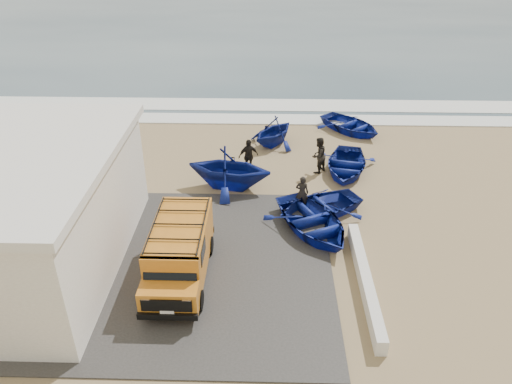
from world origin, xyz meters
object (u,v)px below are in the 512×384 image
object	(u,v)px
boat_mid_left	(229,168)
boat_far_right	(351,125)
fisherman_back	(248,156)
fisherman_front	(302,192)
boat_near_right	(319,206)
boat_far_left	(273,131)
boat_near_left	(312,222)
fisherman_middle	(318,155)
parapet	(365,280)
van	(179,250)
boat_mid_right	(346,164)

from	to	relation	value
boat_mid_left	boat_far_right	size ratio (longest dim) A/B	0.98
fisherman_back	fisherman_front	bearing A→B (deg)	-77.88
boat_near_right	boat_far_left	distance (m)	7.14
fisherman_front	boat_far_right	bearing A→B (deg)	-103.11
boat_near_left	boat_mid_left	bearing A→B (deg)	109.36
fisherman_middle	parapet	bearing A→B (deg)	48.52
van	boat_mid_right	size ratio (longest dim) A/B	1.20
boat_near_left	fisherman_back	distance (m)	5.63
boat_mid_left	boat_mid_right	world-z (taller)	boat_mid_left
parapet	boat_mid_right	world-z (taller)	boat_mid_right
van	fisherman_front	world-z (taller)	van
fisherman_middle	boat_near_left	bearing A→B (deg)	35.31
boat_far_left	fisherman_middle	world-z (taller)	fisherman_middle
parapet	fisherman_front	size ratio (longest dim) A/B	4.01
van	boat_near_right	distance (m)	6.58
boat_mid_right	fisherman_back	size ratio (longest dim) A/B	2.28
fisherman_front	fisherman_middle	bearing A→B (deg)	-98.02
boat_mid_right	fisherman_front	world-z (taller)	fisherman_front
van	fisherman_middle	distance (m)	9.53
van	fisherman_front	xyz separation A→B (m)	(4.39, 4.58, -0.33)
boat_near_right	fisherman_front	distance (m)	0.90
boat_mid_left	fisherman_front	distance (m)	3.60
boat_mid_right	boat_far_right	world-z (taller)	boat_mid_right
parapet	boat_far_right	distance (m)	13.40
boat_near_right	boat_mid_left	bearing A→B (deg)	-147.07
parapet	boat_mid_left	size ratio (longest dim) A/B	1.59
boat_far_right	fisherman_back	world-z (taller)	fisherman_back
boat_near_right	boat_far_left	size ratio (longest dim) A/B	1.25
parapet	boat_mid_right	xyz separation A→B (m)	(0.43, 8.36, 0.13)
fisherman_front	fisherman_middle	world-z (taller)	fisherman_middle
boat_far_left	fisherman_front	distance (m)	6.53
boat_far_left	fisherman_front	bearing A→B (deg)	-43.46
fisherman_front	boat_mid_left	bearing A→B (deg)	-19.96
boat_mid_right	fisherman_back	world-z (taller)	fisherman_back
van	boat_far_right	size ratio (longest dim) A/B	1.22
boat_mid_right	boat_far_left	distance (m)	4.65
parapet	boat_mid_right	bearing A→B (deg)	87.08
boat_mid_left	fisherman_front	world-z (taller)	boat_mid_left
boat_mid_right	boat_near_left	bearing A→B (deg)	-99.07
parapet	boat_far_left	world-z (taller)	boat_far_left
fisherman_middle	fisherman_back	distance (m)	3.32
parapet	fisherman_middle	bearing A→B (deg)	96.27
fisherman_middle	fisherman_back	world-z (taller)	fisherman_middle
boat_near_left	boat_mid_right	distance (m)	5.45
parapet	fisherman_front	distance (m)	5.37
boat_mid_right	boat_far_left	world-z (taller)	boat_far_left
boat_near_left	van	bearing A→B (deg)	-175.33
boat_far_left	van	bearing A→B (deg)	-70.14
boat_near_left	fisherman_front	bearing A→B (deg)	74.35
fisherman_back	fisherman_middle	bearing A→B (deg)	-22.25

